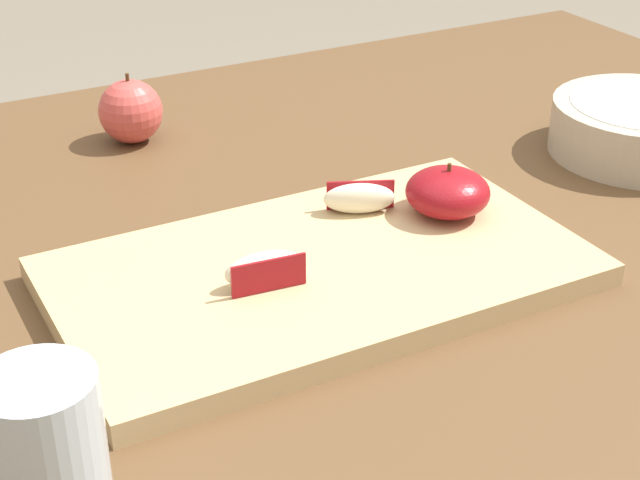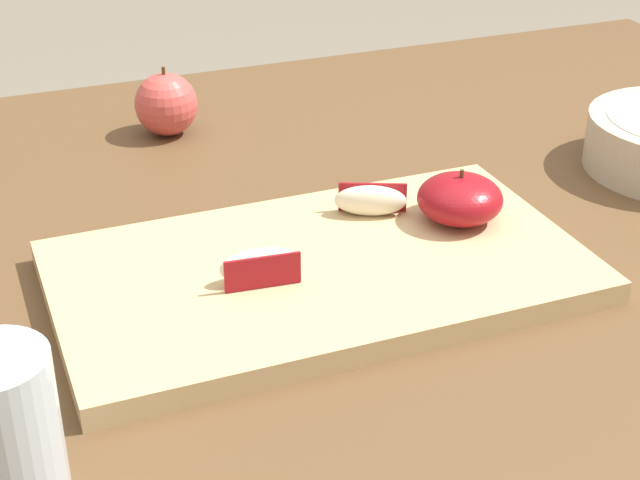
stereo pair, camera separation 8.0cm
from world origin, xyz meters
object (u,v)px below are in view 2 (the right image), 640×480
Objects in this scene: apple_half_skin_up at (460,199)px; whole_apple_pink_lady at (166,104)px; cutting_board at (320,272)px; apple_wedge_right at (260,266)px; apple_wedge_middle at (373,202)px; drinking_glass_water at (3,433)px.

whole_apple_pink_lady is (-0.18, 0.34, -0.01)m from apple_half_skin_up.
apple_half_skin_up is (0.14, 0.02, 0.03)m from cutting_board.
whole_apple_pink_lady is (0.02, 0.37, 0.00)m from apple_wedge_right.
apple_wedge_middle is 0.64× the size of drinking_glass_water.
drinking_glass_water reaches higher than apple_half_skin_up.
whole_apple_pink_lady is 0.58m from drinking_glass_water.
apple_wedge_middle is at bearing -69.92° from whole_apple_pink_lady.
drinking_glass_water is at bearing -147.30° from cutting_board.
drinking_glass_water is at bearing -113.10° from whole_apple_pink_lady.
apple_half_skin_up is 0.38m from whole_apple_pink_lady.
apple_half_skin_up is at bearing 25.48° from drinking_glass_water.
drinking_glass_water is at bearing -142.88° from apple_wedge_right.
cutting_board is 4.14× the size of drinking_glass_water.
apple_half_skin_up is 0.20m from apple_wedge_right.
cutting_board is 5.60× the size of whole_apple_pink_lady.
apple_wedge_middle is 1.02× the size of apple_wedge_right.
whole_apple_pink_lady is (-0.04, 0.36, 0.02)m from cutting_board.
apple_wedge_middle is (-0.07, 0.03, -0.01)m from apple_half_skin_up.
drinking_glass_water is (-0.23, -0.53, 0.02)m from whole_apple_pink_lady.
whole_apple_pink_lady is at bearing 87.28° from apple_wedge_right.
cutting_board is at bearing 11.89° from apple_wedge_right.
apple_wedge_middle is (0.07, 0.06, 0.02)m from cutting_board.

